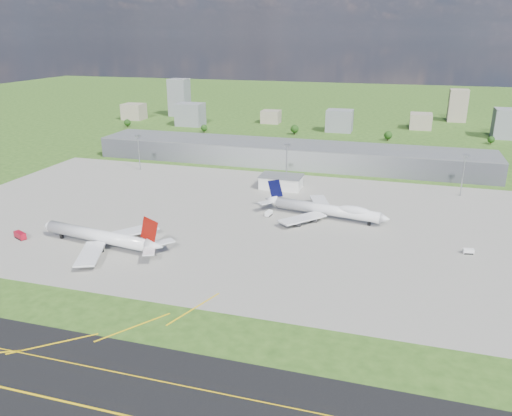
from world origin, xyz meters
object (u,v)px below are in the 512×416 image
(van_white_near, at_px, (269,214))
(van_white_far, at_px, (468,251))
(airliner_red_twin, at_px, (102,237))
(fire_truck, at_px, (20,236))
(tug_yellow, at_px, (141,230))
(airliner_blue_quad, at_px, (327,210))

(van_white_near, bearing_deg, van_white_far, -92.89)
(airliner_red_twin, relative_size, van_white_near, 11.94)
(fire_truck, height_order, tug_yellow, fire_truck)
(airliner_red_twin, distance_m, van_white_near, 89.60)
(airliner_red_twin, xyz_separation_m, airliner_blue_quad, (94.64, 67.86, -0.03))
(van_white_far, bearing_deg, fire_truck, -178.06)
(airliner_red_twin, xyz_separation_m, tug_yellow, (7.62, 22.29, -4.23))
(airliner_red_twin, relative_size, tug_yellow, 17.53)
(airliner_blue_quad, relative_size, fire_truck, 8.76)
(airliner_red_twin, bearing_deg, tug_yellow, -100.61)
(tug_yellow, relative_size, van_white_far, 0.80)
(airliner_blue_quad, bearing_deg, fire_truck, -142.90)
(van_white_near, bearing_deg, tug_yellow, 135.83)
(tug_yellow, xyz_separation_m, van_white_near, (56.04, 40.65, 0.48))
(airliner_red_twin, distance_m, fire_truck, 44.48)
(van_white_near, bearing_deg, fire_truck, 131.06)
(fire_truck, height_order, van_white_far, fire_truck)
(tug_yellow, distance_m, van_white_near, 69.23)
(airliner_red_twin, bearing_deg, fire_truck, 11.37)
(airliner_red_twin, xyz_separation_m, fire_truck, (-44.28, -2.40, -3.47))
(airliner_red_twin, relative_size, van_white_far, 14.03)
(airliner_blue_quad, xyz_separation_m, fire_truck, (-138.92, -70.26, -3.44))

